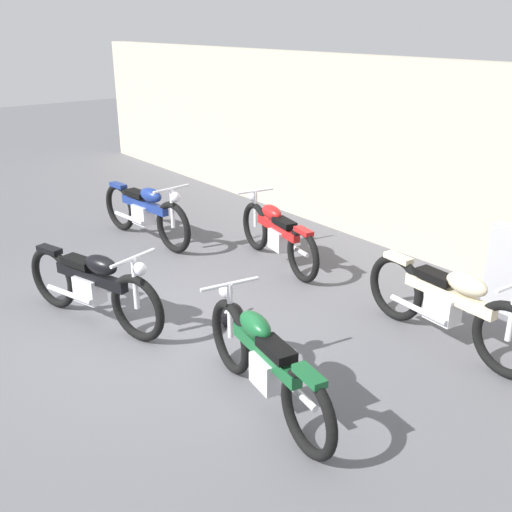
% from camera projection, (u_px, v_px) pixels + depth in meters
% --- Properties ---
extents(ground_plane, '(40.00, 40.00, 0.00)m').
position_uv_depth(ground_plane, '(155.00, 331.00, 6.59)').
color(ground_plane, '#56565B').
extents(building_wall, '(18.00, 0.30, 2.74)m').
position_uv_depth(building_wall, '(407.00, 158.00, 8.51)').
color(building_wall, '#B2A893').
rests_on(building_wall, ground_plane).
extents(helmet, '(0.28, 0.28, 0.28)m').
position_uv_depth(helmet, '(231.00, 315.00, 6.63)').
color(helmet, black).
rests_on(helmet, ground_plane).
extents(motorcycle_green, '(2.09, 0.64, 0.95)m').
position_uv_depth(motorcycle_green, '(264.00, 361.00, 5.14)').
color(motorcycle_green, black).
rests_on(motorcycle_green, ground_plane).
extents(motorcycle_black, '(2.09, 0.85, 0.97)m').
position_uv_depth(motorcycle_black, '(93.00, 285.00, 6.59)').
color(motorcycle_black, black).
rests_on(motorcycle_black, ground_plane).
extents(motorcycle_blue, '(2.21, 0.62, 0.99)m').
position_uv_depth(motorcycle_blue, '(145.00, 211.00, 9.12)').
color(motorcycle_blue, black).
rests_on(motorcycle_blue, ground_plane).
extents(motorcycle_cream, '(2.21, 0.62, 0.99)m').
position_uv_depth(motorcycle_cream, '(449.00, 304.00, 6.12)').
color(motorcycle_cream, black).
rests_on(motorcycle_cream, ground_plane).
extents(motorcycle_red, '(2.03, 0.64, 0.92)m').
position_uv_depth(motorcycle_red, '(277.00, 234.00, 8.25)').
color(motorcycle_red, black).
rests_on(motorcycle_red, ground_plane).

